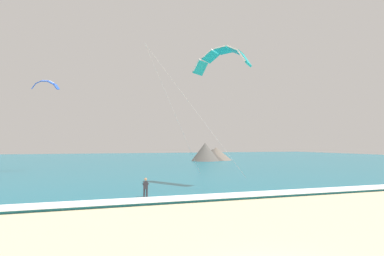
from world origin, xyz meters
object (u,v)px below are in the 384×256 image
Objects in this scene: kitesurfer at (146,188)px; kite_primary at (222,57)px; kite_distant at (45,84)px; surfboard at (146,200)px.

kite_primary reaches higher than kitesurfer.
kite_primary is 3.27× the size of kite_distant.
kite_distant is at bearing 128.86° from kite_primary.
kitesurfer reaches higher than surfboard.
kite_distant is (-9.48, 26.98, 12.96)m from surfboard.
surfboard is at bearing -151.46° from kite_primary.
surfboard is 0.91m from kitesurfer.
kitesurfer is 0.43× the size of kite_distant.
surfboard is 31.40m from kite_distant.
kitesurfer is at bearing -151.54° from kite_primary.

